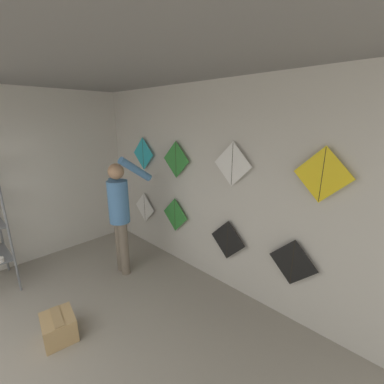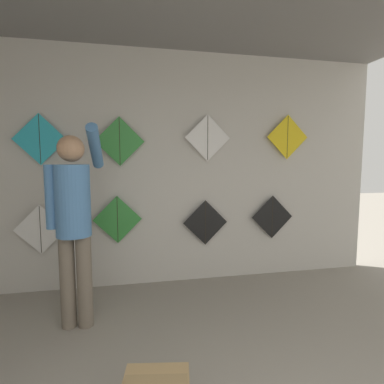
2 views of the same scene
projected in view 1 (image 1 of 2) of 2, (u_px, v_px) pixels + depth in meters
The scene contains 13 objects.
back_panel at pixel (206, 186), 3.68m from camera, with size 5.46×0.06×2.80m, color beige.
left_panel at pixel (22, 179), 4.07m from camera, with size 0.06×4.20×2.80m, color beige.
ceiling_slab at pixel (69, 56), 2.10m from camera, with size 5.46×4.20×0.04m, color gray.
shopkeeper at pixel (120, 209), 3.79m from camera, with size 0.46×0.62×1.83m.
cardboard_box at pixel (59, 327), 2.80m from camera, with size 0.43×0.38×0.28m.
kite_0 at pixel (145, 207), 4.75m from camera, with size 0.56×0.01×0.56m.
kite_1 at pixel (175, 215), 4.17m from camera, with size 0.56×0.01×0.56m.
kite_2 at pixel (228, 240), 3.48m from camera, with size 0.56×0.01×0.56m.
kite_3 at pixel (292, 263), 2.87m from camera, with size 0.56×0.01×0.56m.
kite_4 at pixel (143, 154), 4.45m from camera, with size 0.56×0.01×0.56m.
kite_5 at pixel (176, 160), 3.89m from camera, with size 0.56×0.01×0.56m.
kite_6 at pixel (232, 164), 3.18m from camera, with size 0.56×0.01×0.56m.
kite_7 at pixel (322, 175), 2.46m from camera, with size 0.56×0.01×0.56m.
Camera 1 is at (2.34, 0.74, 2.33)m, focal length 24.00 mm.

